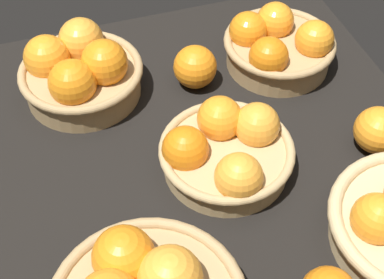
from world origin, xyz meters
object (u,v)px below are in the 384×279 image
object	(u,v)px
loose_orange_side_gap	(378,130)
basket_near_left	(80,71)
basket_far_left	(278,45)
basket_center	(226,150)
loose_orange_back_gap	(195,67)

from	to	relation	value
loose_orange_side_gap	basket_near_left	bearing A→B (deg)	-123.01
basket_far_left	basket_center	bearing A→B (deg)	-40.94
loose_orange_side_gap	basket_far_left	bearing A→B (deg)	-164.22
loose_orange_back_gap	basket_near_left	bearing A→B (deg)	-101.70
loose_orange_back_gap	loose_orange_side_gap	world-z (taller)	same
basket_near_left	basket_far_left	bearing A→B (deg)	84.18
basket_center	loose_orange_back_gap	size ratio (longest dim) A/B	2.71
basket_far_left	loose_orange_back_gap	size ratio (longest dim) A/B	2.64
loose_orange_back_gap	loose_orange_side_gap	size ratio (longest dim) A/B	1.01
basket_center	loose_orange_back_gap	xyz separation A→B (cm)	(-19.94, 1.67, 0.02)
basket_near_left	loose_orange_side_gap	size ratio (longest dim) A/B	2.81
loose_orange_back_gap	basket_center	bearing A→B (deg)	-4.77
basket_near_left	basket_center	bearing A→B (deg)	36.79
loose_orange_side_gap	basket_center	bearing A→B (deg)	-98.21
loose_orange_side_gap	loose_orange_back_gap	bearing A→B (deg)	-135.88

